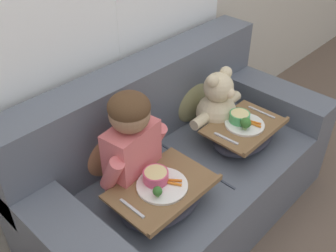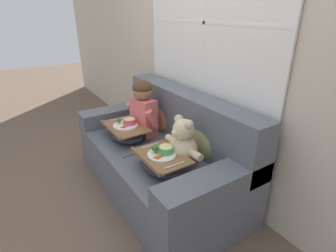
{
  "view_description": "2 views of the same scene",
  "coord_description": "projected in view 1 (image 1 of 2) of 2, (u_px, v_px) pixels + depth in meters",
  "views": [
    {
      "loc": [
        -1.21,
        -1.02,
        1.81
      ],
      "look_at": [
        -0.08,
        0.05,
        0.67
      ],
      "focal_mm": 42.0,
      "sensor_mm": 36.0,
      "label": 1
    },
    {
      "loc": [
        1.75,
        -1.01,
        1.54
      ],
      "look_at": [
        0.09,
        0.06,
        0.67
      ],
      "focal_mm": 28.0,
      "sensor_mm": 36.0,
      "label": 2
    }
  ],
  "objects": [
    {
      "name": "teddy_bear",
      "position": [
        218.0,
        106.0,
        2.2
      ],
      "size": [
        0.41,
        0.29,
        0.38
      ],
      "color": "beige",
      "rests_on": "couch"
    },
    {
      "name": "lap_tray_teddy",
      "position": [
        243.0,
        133.0,
        2.15
      ],
      "size": [
        0.43,
        0.3,
        0.21
      ],
      "color": "#2D2D38",
      "rests_on": "teddy_bear"
    },
    {
      "name": "throw_pillow_behind_child",
      "position": [
        106.0,
        141.0,
        1.93
      ],
      "size": [
        0.36,
        0.17,
        0.37
      ],
      "color": "#B2754C",
      "rests_on": "couch"
    },
    {
      "name": "child_figure",
      "position": [
        131.0,
        139.0,
        1.75
      ],
      "size": [
        0.38,
        0.2,
        0.53
      ],
      "color": "#DB6666",
      "rests_on": "couch"
    },
    {
      "name": "lap_tray_child",
      "position": [
        162.0,
        195.0,
        1.78
      ],
      "size": [
        0.46,
        0.32,
        0.19
      ],
      "color": "#2D2D38",
      "rests_on": "child_figure"
    },
    {
      "name": "couch",
      "position": [
        177.0,
        170.0,
        2.18
      ],
      "size": [
        1.72,
        0.86,
        0.89
      ],
      "color": "#565B66",
      "rests_on": "ground_plane"
    },
    {
      "name": "throw_pillow_behind_teddy",
      "position": [
        191.0,
        92.0,
        2.3
      ],
      "size": [
        0.36,
        0.17,
        0.37
      ],
      "color": "#898456",
      "rests_on": "couch"
    },
    {
      "name": "ground_plane",
      "position": [
        183.0,
        215.0,
        2.34
      ],
      "size": [
        14.0,
        14.0,
        0.0
      ],
      "primitive_type": "plane",
      "color": "brown"
    }
  ]
}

